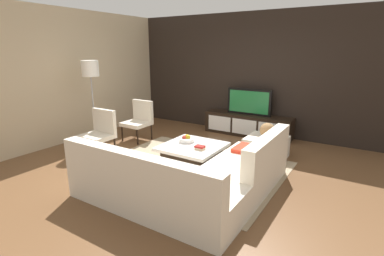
{
  "coord_description": "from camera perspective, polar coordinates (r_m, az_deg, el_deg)",
  "views": [
    {
      "loc": [
        2.42,
        -3.91,
        1.97
      ],
      "look_at": [
        -0.34,
        0.47,
        0.56
      ],
      "focal_mm": 27.21,
      "sensor_mm": 36.0,
      "label": 1
    }
  ],
  "objects": [
    {
      "name": "fruit_bowl",
      "position": [
        5.16,
        -1.03,
        -2.24
      ],
      "size": [
        0.28,
        0.28,
        0.13
      ],
      "color": "silver",
      "rests_on": "coffee_table"
    },
    {
      "name": "accent_chair_far",
      "position": [
        6.59,
        -10.29,
        1.93
      ],
      "size": [
        0.54,
        0.54,
        0.87
      ],
      "rotation": [
        0.0,
        0.0,
        0.19
      ],
      "color": "black",
      "rests_on": "ground"
    },
    {
      "name": "feature_wall_back",
      "position": [
        7.06,
        12.26,
        10.21
      ],
      "size": [
        6.4,
        0.12,
        2.8
      ],
      "primitive_type": "cube",
      "color": "black",
      "rests_on": "ground"
    },
    {
      "name": "decorative_ball",
      "position": [
        5.49,
        14.54,
        -0.44
      ],
      "size": [
        0.28,
        0.28,
        0.28
      ],
      "primitive_type": "sphere",
      "color": "#997247",
      "rests_on": "ottoman"
    },
    {
      "name": "floor_lamp",
      "position": [
        6.38,
        -19.29,
        10.11
      ],
      "size": [
        0.34,
        0.34,
        1.75
      ],
      "color": "#A5A5AA",
      "rests_on": "ground"
    },
    {
      "name": "media_console",
      "position": [
        6.97,
        10.87,
        0.62
      ],
      "size": [
        2.05,
        0.48,
        0.5
      ],
      "color": "black",
      "rests_on": "ground"
    },
    {
      "name": "coffee_table",
      "position": [
        5.06,
        0.08,
        -5.29
      ],
      "size": [
        0.98,
        1.0,
        0.38
      ],
      "color": "black",
      "rests_on": "ground"
    },
    {
      "name": "accent_chair_near",
      "position": [
        5.79,
        -17.54,
        -0.33
      ],
      "size": [
        0.56,
        0.5,
        0.87
      ],
      "rotation": [
        0.0,
        0.0,
        0.01
      ],
      "color": "black",
      "rests_on": "ground"
    },
    {
      "name": "ground_plane",
      "position": [
        5.0,
        0.45,
        -8.01
      ],
      "size": [
        14.0,
        14.0,
        0.0
      ],
      "primitive_type": "plane",
      "color": "brown"
    },
    {
      "name": "television",
      "position": [
        6.86,
        11.1,
        5.06
      ],
      "size": [
        1.05,
        0.06,
        0.6
      ],
      "color": "black",
      "rests_on": "media_console"
    },
    {
      "name": "area_rug",
      "position": [
        5.05,
        -0.53,
        -7.72
      ],
      "size": [
        3.06,
        2.4,
        0.01
      ],
      "primitive_type": "cube",
      "color": "tan",
      "rests_on": "ground"
    },
    {
      "name": "side_wall_left",
      "position": [
        6.98,
        -21.84,
        9.43
      ],
      "size": [
        0.12,
        5.2,
        2.8
      ],
      "primitive_type": "cube",
      "color": "#C6B28E",
      "rests_on": "ground"
    },
    {
      "name": "book_stack",
      "position": [
        4.77,
        1.56,
        -3.86
      ],
      "size": [
        0.15,
        0.12,
        0.07
      ],
      "color": "#CCB78C",
      "rests_on": "coffee_table"
    },
    {
      "name": "sectional_couch",
      "position": [
        3.97,
        0.18,
        -9.96
      ],
      "size": [
        2.33,
        2.37,
        0.83
      ],
      "color": "beige",
      "rests_on": "ground"
    },
    {
      "name": "ottoman",
      "position": [
        5.59,
        14.32,
        -3.78
      ],
      "size": [
        0.7,
        0.7,
        0.4
      ],
      "primitive_type": "cube",
      "color": "beige",
      "rests_on": "ground"
    }
  ]
}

